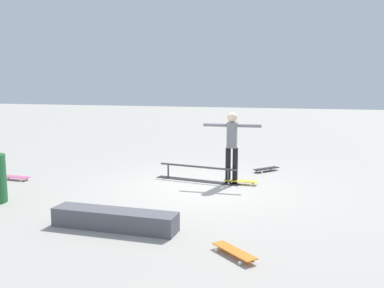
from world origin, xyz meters
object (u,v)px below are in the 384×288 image
Objects in this scene: skateboard_main at (241,181)px; loose_skateboard_black at (266,169)px; loose_skateboard_pink at (15,177)px; skater_main at (232,142)px; grind_rail at (197,174)px; loose_skateboard_orange at (234,251)px; skate_ledge at (115,219)px.

skateboard_main is 1.10× the size of loose_skateboard_black.
loose_skateboard_black is at bearing -104.02° from skateboard_main.
skater_main is at bearing -166.15° from loose_skateboard_pink.
skateboard_main is (-1.10, 0.07, -0.09)m from grind_rail.
skater_main reaches higher than loose_skateboard_orange.
loose_skateboard_orange is (-1.66, 4.35, -0.09)m from grind_rail.
grind_rail is at bearing -97.24° from skate_ledge.
skate_ledge is at bearing 25.80° from loose_skateboard_orange.
loose_skateboard_orange is at bearing 98.82° from skateboard_main.
loose_skateboard_pink is (3.99, -2.65, -0.09)m from skate_ledge.
skate_ledge is at bearing 149.01° from loose_skateboard_pink.
skateboard_main is at bearing -174.01° from grind_rail.
skate_ledge is 3.99m from skateboard_main.
loose_skateboard_orange is at bearing 99.63° from skater_main.
loose_skateboard_black is (-1.56, -1.59, -0.09)m from grind_rail.
loose_skateboard_black is at bearing -47.25° from loose_skateboard_orange.
skater_main reaches higher than loose_skateboard_black.
loose_skateboard_orange is (-6.13, 3.26, 0.00)m from loose_skateboard_pink.
skateboard_main and loose_skateboard_orange have the same top height.
skate_ledge is 2.22m from loose_skateboard_orange.
skater_main is 2.15× the size of skateboard_main.
skateboard_main is 1.10× the size of loose_skateboard_orange.
grind_rail is 3.02× the size of loose_skateboard_orange.
skateboard_main is at bearing 169.97° from skater_main.
loose_skateboard_pink is at bearing 23.11° from grind_rail.
skater_main is 0.96m from skateboard_main.
grind_rail is 2.23m from loose_skateboard_black.
loose_skateboard_pink is 6.94m from loose_skateboard_orange.
skate_ledge is 2.70× the size of skateboard_main.
loose_skateboard_orange is (-0.80, 4.32, -0.93)m from skater_main.
loose_skateboard_pink is 1.11× the size of loose_skateboard_orange.
grind_rail is 1.28× the size of skater_main.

